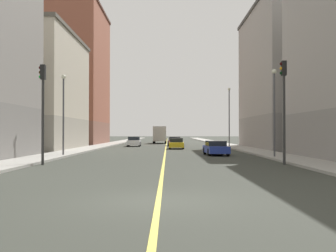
# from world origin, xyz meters

# --- Properties ---
(ground_plane) EXTENTS (400.00, 400.00, 0.00)m
(ground_plane) POSITION_xyz_m (0.00, 0.00, 0.00)
(ground_plane) COLOR #343730
(ground_plane) RESTS_ON ground
(sidewalk_left) EXTENTS (2.90, 168.00, 0.15)m
(sidewalk_left) POSITION_xyz_m (9.19, 49.00, 0.07)
(sidewalk_left) COLOR #9E9B93
(sidewalk_left) RESTS_ON ground
(sidewalk_right) EXTENTS (2.90, 168.00, 0.15)m
(sidewalk_right) POSITION_xyz_m (-9.19, 49.00, 0.07)
(sidewalk_right) COLOR #9E9B93
(sidewalk_right) RESTS_ON ground
(lane_center_stripe) EXTENTS (0.16, 154.00, 0.01)m
(lane_center_stripe) POSITION_xyz_m (0.00, 49.00, 0.01)
(lane_center_stripe) COLOR #E5D14C
(lane_center_stripe) RESTS_ON ground
(building_left_mid) EXTENTS (10.63, 19.99, 17.35)m
(building_left_mid) POSITION_xyz_m (15.81, 39.08, 8.68)
(building_left_mid) COLOR gray
(building_left_mid) RESTS_ON ground
(building_right_midblock) EXTENTS (10.63, 17.86, 13.54)m
(building_right_midblock) POSITION_xyz_m (-15.81, 36.62, 6.78)
(building_right_midblock) COLOR #9D9688
(building_right_midblock) RESTS_ON ground
(building_right_distant) EXTENTS (10.63, 17.56, 22.61)m
(building_right_distant) POSITION_xyz_m (-15.81, 57.48, 11.31)
(building_right_distant) COLOR brown
(building_right_distant) RESTS_ON ground
(traffic_light_left_near) EXTENTS (0.40, 0.32, 6.33)m
(traffic_light_left_near) POSITION_xyz_m (7.33, 13.29, 4.08)
(traffic_light_left_near) COLOR #2D2D2D
(traffic_light_left_near) RESTS_ON ground
(traffic_light_right_near) EXTENTS (0.40, 0.32, 6.10)m
(traffic_light_right_near) POSITION_xyz_m (-7.36, 13.29, 3.94)
(traffic_light_right_near) COLOR #2D2D2D
(traffic_light_right_near) RESTS_ON ground
(street_lamp_left_near) EXTENTS (0.36, 0.36, 6.64)m
(street_lamp_left_near) POSITION_xyz_m (8.34, 19.52, 4.21)
(street_lamp_left_near) COLOR #4C4C51
(street_lamp_left_near) RESTS_ON ground
(street_lamp_right_near) EXTENTS (0.36, 0.36, 6.59)m
(street_lamp_right_near) POSITION_xyz_m (-8.34, 22.25, 4.19)
(street_lamp_right_near) COLOR #4C4C51
(street_lamp_right_near) RESTS_ON ground
(street_lamp_left_far) EXTENTS (0.36, 0.36, 7.72)m
(street_lamp_left_far) POSITION_xyz_m (8.34, 42.83, 4.78)
(street_lamp_left_far) COLOR #4C4C51
(street_lamp_left_far) RESTS_ON ground
(car_maroon) EXTENTS (1.97, 4.44, 1.33)m
(car_maroon) POSITION_xyz_m (1.25, 49.05, 0.64)
(car_maroon) COLOR maroon
(car_maroon) RESTS_ON ground
(car_yellow) EXTENTS (1.84, 4.56, 1.30)m
(car_yellow) POSITION_xyz_m (1.28, 38.06, 0.63)
(car_yellow) COLOR gold
(car_yellow) RESTS_ON ground
(car_white) EXTENTS (1.91, 4.02, 1.38)m
(car_white) POSITION_xyz_m (-4.54, 46.93, 0.68)
(car_white) COLOR white
(car_white) RESTS_ON ground
(car_blue) EXTENTS (1.95, 4.44, 1.25)m
(car_blue) POSITION_xyz_m (4.42, 24.04, 0.62)
(car_blue) COLOR #23389E
(car_blue) RESTS_ON ground
(box_truck) EXTENTS (2.37, 7.64, 3.02)m
(box_truck) POSITION_xyz_m (-1.18, 62.88, 1.62)
(box_truck) COLOR beige
(box_truck) RESTS_ON ground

